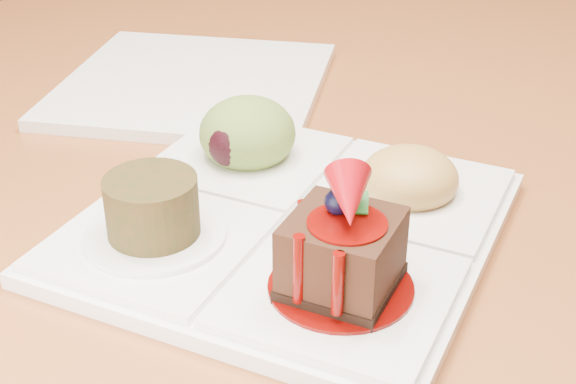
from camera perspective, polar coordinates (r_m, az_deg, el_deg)
The scene contains 3 objects.
dining_table at distance 1.03m, azimuth 6.01°, elevation 7.67°, with size 1.00×1.80×0.75m.
sampler_plate at distance 0.58m, azimuth 0.02°, elevation -0.85°, with size 0.32×0.32×0.11m.
second_plate at distance 0.84m, azimuth -6.71°, elevation 7.65°, with size 0.26×0.26×0.01m, color white.
Camera 1 is at (0.42, -0.86, 1.07)m, focal length 50.00 mm.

